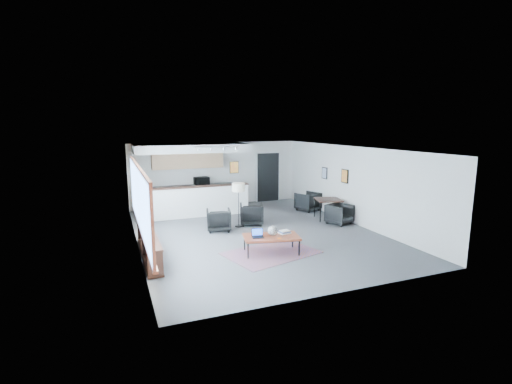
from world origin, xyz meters
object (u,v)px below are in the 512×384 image
object	(u,v)px
floor_lamp	(238,189)
dining_table	(328,201)
ceramic_pot	(273,231)
book_stack	(285,232)
dining_chair_far	(308,202)
armchair_left	(219,219)
microwave	(202,180)
dining_chair_near	(339,215)
coffee_table	(271,237)
armchair_right	(251,213)
laptop	(258,235)

from	to	relation	value
floor_lamp	dining_table	bearing A→B (deg)	-4.21
ceramic_pot	book_stack	world-z (taller)	ceramic_pot
dining_chair_far	armchair_left	bearing A→B (deg)	-0.75
ceramic_pot	microwave	bearing A→B (deg)	94.20
dining_chair_far	microwave	bearing A→B (deg)	-49.33
dining_chair_near	dining_chair_far	xyz separation A→B (m)	(0.00, 2.16, 0.02)
ceramic_pot	dining_chair_near	xyz separation A→B (m)	(3.27, 1.79, -0.28)
ceramic_pot	dining_chair_near	world-z (taller)	ceramic_pot
coffee_table	armchair_right	xyz separation A→B (m)	(0.54, 2.86, -0.04)
laptop	dining_chair_near	size ratio (longest dim) A/B	0.53
book_stack	floor_lamp	xyz separation A→B (m)	(-0.36, 2.69, 0.75)
laptop	armchair_left	size ratio (longest dim) A/B	0.45
armchair_left	floor_lamp	size ratio (longest dim) A/B	0.52
coffee_table	laptop	world-z (taller)	laptop
dining_chair_near	ceramic_pot	bearing A→B (deg)	-172.62
armchair_right	dining_chair_far	world-z (taller)	armchair_right
dining_chair_far	floor_lamp	bearing A→B (deg)	-0.03
coffee_table	ceramic_pot	distance (m)	0.17
dining_table	laptop	bearing A→B (deg)	-146.08
coffee_table	dining_table	distance (m)	4.17
dining_table	ceramic_pot	bearing A→B (deg)	-142.51
dining_chair_near	microwave	xyz separation A→B (m)	(-3.71, 4.21, 0.81)
armchair_right	laptop	bearing A→B (deg)	89.79
dining_chair_near	microwave	distance (m)	5.67
coffee_table	floor_lamp	distance (m)	2.88
book_stack	armchair_left	distance (m)	2.71
dining_table	dining_chair_near	size ratio (longest dim) A/B	1.66
dining_chair_far	dining_table	bearing A→B (deg)	69.64
book_stack	dining_chair_near	xyz separation A→B (m)	(2.90, 1.74, -0.19)
coffee_table	dining_chair_far	world-z (taller)	dining_chair_far
book_stack	floor_lamp	distance (m)	2.82
dining_table	dining_chair_near	distance (m)	0.79
coffee_table	armchair_right	bearing A→B (deg)	91.37
dining_table	microwave	xyz separation A→B (m)	(-3.71, 3.50, 0.46)
armchair_left	dining_chair_far	size ratio (longest dim) A/B	1.11
dining_chair_near	dining_chair_far	world-z (taller)	dining_chair_far
laptop	microwave	xyz separation A→B (m)	(-0.04, 5.97, 0.60)
armchair_right	floor_lamp	xyz separation A→B (m)	(-0.49, -0.10, 0.87)
coffee_table	floor_lamp	xyz separation A→B (m)	(0.05, 2.76, 0.83)
book_stack	armchair_right	size ratio (longest dim) A/B	0.41
armchair_left	dining_table	world-z (taller)	armchair_left
book_stack	dining_table	distance (m)	3.80
microwave	coffee_table	bearing A→B (deg)	-90.47
ceramic_pot	dining_chair_far	size ratio (longest dim) A/B	0.38
ceramic_pot	floor_lamp	bearing A→B (deg)	89.79
armchair_right	dining_table	size ratio (longest dim) A/B	0.73
laptop	dining_chair_near	distance (m)	4.07
laptop	dining_chair_far	xyz separation A→B (m)	(3.67, 3.91, -0.19)
book_stack	dining_table	world-z (taller)	dining_table
floor_lamp	coffee_table	bearing A→B (deg)	-91.09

